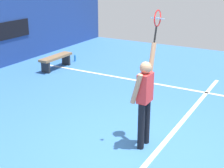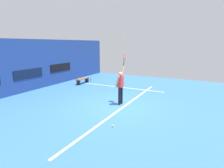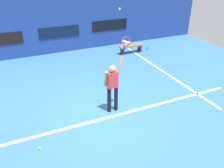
{
  "view_description": "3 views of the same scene",
  "coord_description": "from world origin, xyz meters",
  "px_view_note": "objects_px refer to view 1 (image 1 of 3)",
  "views": [
    {
      "loc": [
        -4.96,
        -2.28,
        3.26
      ],
      "look_at": [
        0.4,
        0.79,
        1.09
      ],
      "focal_mm": 52.94,
      "sensor_mm": 36.0,
      "label": 1
    },
    {
      "loc": [
        -8.2,
        -3.89,
        3.1
      ],
      "look_at": [
        0.5,
        0.63,
        0.97
      ],
      "focal_mm": 30.08,
      "sensor_mm": 36.0,
      "label": 2
    },
    {
      "loc": [
        -2.46,
        -6.08,
        4.58
      ],
      "look_at": [
        0.27,
        0.06,
        1.02
      ],
      "focal_mm": 37.26,
      "sensor_mm": 36.0,
      "label": 3
    }
  ],
  "objects_px": {
    "court_bench": "(56,59)",
    "tennis_racket": "(157,20)",
    "tennis_player": "(145,97)",
    "water_bottle": "(75,58)"
  },
  "relations": [
    {
      "from": "water_bottle",
      "to": "tennis_player",
      "type": "bearing_deg",
      "value": -132.44
    },
    {
      "from": "court_bench",
      "to": "water_bottle",
      "type": "relative_size",
      "value": 5.83
    },
    {
      "from": "tennis_player",
      "to": "court_bench",
      "type": "xyz_separation_m",
      "value": [
        3.28,
        4.78,
        -0.67
      ]
    },
    {
      "from": "court_bench",
      "to": "tennis_racket",
      "type": "bearing_deg",
      "value": -120.7
    },
    {
      "from": "tennis_racket",
      "to": "court_bench",
      "type": "bearing_deg",
      "value": 59.3
    },
    {
      "from": "tennis_player",
      "to": "tennis_racket",
      "type": "bearing_deg",
      "value": -0.55
    },
    {
      "from": "tennis_racket",
      "to": "court_bench",
      "type": "distance_m",
      "value": 5.92
    },
    {
      "from": "tennis_player",
      "to": "water_bottle",
      "type": "bearing_deg",
      "value": 47.56
    },
    {
      "from": "court_bench",
      "to": "water_bottle",
      "type": "distance_m",
      "value": 1.11
    },
    {
      "from": "tennis_player",
      "to": "court_bench",
      "type": "distance_m",
      "value": 5.84
    }
  ]
}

